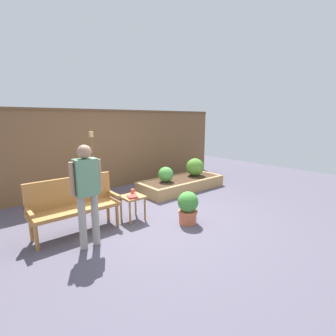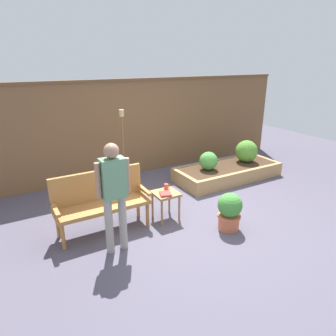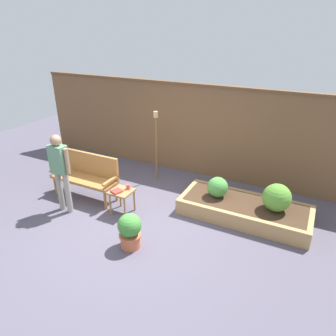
{
  "view_description": "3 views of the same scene",
  "coord_description": "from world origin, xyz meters",
  "px_view_note": "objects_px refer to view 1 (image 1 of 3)",
  "views": [
    {
      "loc": [
        -2.7,
        -3.55,
        1.92
      ],
      "look_at": [
        0.62,
        0.41,
        0.87
      ],
      "focal_mm": 26.05,
      "sensor_mm": 36.0,
      "label": 1
    },
    {
      "loc": [
        -2.63,
        -3.7,
        2.55
      ],
      "look_at": [
        0.14,
        1.1,
        0.56
      ],
      "focal_mm": 32.45,
      "sensor_mm": 36.0,
      "label": 2
    },
    {
      "loc": [
        2.71,
        -3.86,
        3.3
      ],
      "look_at": [
        0.2,
        1.06,
        0.75
      ],
      "focal_mm": 32.85,
      "sensor_mm": 36.0,
      "label": 3
    }
  ],
  "objects_px": {
    "shrub_far_corner": "(195,167)",
    "person_by_bench": "(87,188)",
    "shrub_near_bench": "(166,174)",
    "tiki_torch": "(92,154)",
    "cup_on_table": "(133,191)",
    "garden_bench": "(73,201)",
    "book_on_table": "(132,197)",
    "potted_boxwood": "(188,207)",
    "side_table": "(133,200)"
  },
  "relations": [
    {
      "from": "shrub_far_corner",
      "to": "person_by_bench",
      "type": "distance_m",
      "value": 3.97
    },
    {
      "from": "garden_bench",
      "to": "shrub_far_corner",
      "type": "distance_m",
      "value": 3.76
    },
    {
      "from": "book_on_table",
      "to": "shrub_near_bench",
      "type": "xyz_separation_m",
      "value": [
        1.63,
        1.01,
        0.0
      ]
    },
    {
      "from": "book_on_table",
      "to": "potted_boxwood",
      "type": "height_order",
      "value": "potted_boxwood"
    },
    {
      "from": "shrub_far_corner",
      "to": "cup_on_table",
      "type": "bearing_deg",
      "value": -162.51
    },
    {
      "from": "garden_bench",
      "to": "book_on_table",
      "type": "relative_size",
      "value": 7.79
    },
    {
      "from": "shrub_near_bench",
      "to": "tiki_torch",
      "type": "relative_size",
      "value": 0.24
    },
    {
      "from": "shrub_far_corner",
      "to": "book_on_table",
      "type": "bearing_deg",
      "value": -159.62
    },
    {
      "from": "shrub_far_corner",
      "to": "person_by_bench",
      "type": "xyz_separation_m",
      "value": [
        -3.71,
        -1.37,
        0.38
      ]
    },
    {
      "from": "cup_on_table",
      "to": "person_by_bench",
      "type": "xyz_separation_m",
      "value": [
        -1.11,
        -0.55,
        0.41
      ]
    },
    {
      "from": "cup_on_table",
      "to": "side_table",
      "type": "bearing_deg",
      "value": -124.22
    },
    {
      "from": "book_on_table",
      "to": "tiki_torch",
      "type": "xyz_separation_m",
      "value": [
        -0.05,
        1.63,
        0.63
      ]
    },
    {
      "from": "garden_bench",
      "to": "tiki_torch",
      "type": "relative_size",
      "value": 0.88
    },
    {
      "from": "garden_bench",
      "to": "tiki_torch",
      "type": "distance_m",
      "value": 1.72
    },
    {
      "from": "shrub_far_corner",
      "to": "shrub_near_bench",
      "type": "bearing_deg",
      "value": 180.0
    },
    {
      "from": "potted_boxwood",
      "to": "shrub_far_corner",
      "type": "bearing_deg",
      "value": 41.1
    },
    {
      "from": "cup_on_table",
      "to": "tiki_torch",
      "type": "relative_size",
      "value": 0.07
    },
    {
      "from": "cup_on_table",
      "to": "garden_bench",
      "type": "bearing_deg",
      "value": 174.22
    },
    {
      "from": "garden_bench",
      "to": "side_table",
      "type": "xyz_separation_m",
      "value": [
        1.03,
        -0.22,
        -0.15
      ]
    },
    {
      "from": "tiki_torch",
      "to": "potted_boxwood",
      "type": "bearing_deg",
      "value": -71.13
    },
    {
      "from": "garden_bench",
      "to": "shrub_near_bench",
      "type": "relative_size",
      "value": 3.65
    },
    {
      "from": "shrub_near_bench",
      "to": "person_by_bench",
      "type": "height_order",
      "value": "person_by_bench"
    },
    {
      "from": "cup_on_table",
      "to": "shrub_far_corner",
      "type": "relative_size",
      "value": 0.22
    },
    {
      "from": "side_table",
      "to": "person_by_bench",
      "type": "relative_size",
      "value": 0.31
    },
    {
      "from": "cup_on_table",
      "to": "shrub_near_bench",
      "type": "xyz_separation_m",
      "value": [
        1.51,
        0.82,
        -0.03
      ]
    },
    {
      "from": "shrub_near_bench",
      "to": "tiki_torch",
      "type": "height_order",
      "value": "tiki_torch"
    },
    {
      "from": "garden_bench",
      "to": "potted_boxwood",
      "type": "relative_size",
      "value": 2.36
    },
    {
      "from": "tiki_torch",
      "to": "person_by_bench",
      "type": "height_order",
      "value": "tiki_torch"
    },
    {
      "from": "side_table",
      "to": "potted_boxwood",
      "type": "bearing_deg",
      "value": -48.58
    },
    {
      "from": "tiki_torch",
      "to": "person_by_bench",
      "type": "bearing_deg",
      "value": -115.24
    },
    {
      "from": "side_table",
      "to": "shrub_far_corner",
      "type": "distance_m",
      "value": 2.83
    },
    {
      "from": "book_on_table",
      "to": "shrub_far_corner",
      "type": "height_order",
      "value": "shrub_far_corner"
    },
    {
      "from": "side_table",
      "to": "person_by_bench",
      "type": "distance_m",
      "value": 1.25
    },
    {
      "from": "garden_bench",
      "to": "cup_on_table",
      "type": "bearing_deg",
      "value": -5.78
    },
    {
      "from": "garden_bench",
      "to": "book_on_table",
      "type": "distance_m",
      "value": 1.02
    },
    {
      "from": "book_on_table",
      "to": "potted_boxwood",
      "type": "bearing_deg",
      "value": -24.26
    },
    {
      "from": "book_on_table",
      "to": "potted_boxwood",
      "type": "xyz_separation_m",
      "value": [
        0.75,
        -0.71,
        -0.17
      ]
    },
    {
      "from": "side_table",
      "to": "cup_on_table",
      "type": "xyz_separation_m",
      "value": [
        0.08,
        0.11,
        0.13
      ]
    },
    {
      "from": "cup_on_table",
      "to": "potted_boxwood",
      "type": "xyz_separation_m",
      "value": [
        0.62,
        -0.9,
        -0.2
      ]
    },
    {
      "from": "shrub_near_bench",
      "to": "person_by_bench",
      "type": "bearing_deg",
      "value": -152.4
    },
    {
      "from": "garden_bench",
      "to": "person_by_bench",
      "type": "distance_m",
      "value": 0.77
    },
    {
      "from": "book_on_table",
      "to": "shrub_far_corner",
      "type": "distance_m",
      "value": 2.9
    },
    {
      "from": "potted_boxwood",
      "to": "person_by_bench",
      "type": "bearing_deg",
      "value": 168.55
    },
    {
      "from": "potted_boxwood",
      "to": "cup_on_table",
      "type": "bearing_deg",
      "value": 124.58
    },
    {
      "from": "side_table",
      "to": "shrub_near_bench",
      "type": "relative_size",
      "value": 1.22
    },
    {
      "from": "cup_on_table",
      "to": "person_by_bench",
      "type": "height_order",
      "value": "person_by_bench"
    },
    {
      "from": "cup_on_table",
      "to": "book_on_table",
      "type": "distance_m",
      "value": 0.23
    },
    {
      "from": "side_table",
      "to": "person_by_bench",
      "type": "height_order",
      "value": "person_by_bench"
    },
    {
      "from": "cup_on_table",
      "to": "potted_boxwood",
      "type": "distance_m",
      "value": 1.11
    },
    {
      "from": "side_table",
      "to": "shrub_far_corner",
      "type": "xyz_separation_m",
      "value": [
        2.67,
        0.93,
        0.15
      ]
    }
  ]
}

